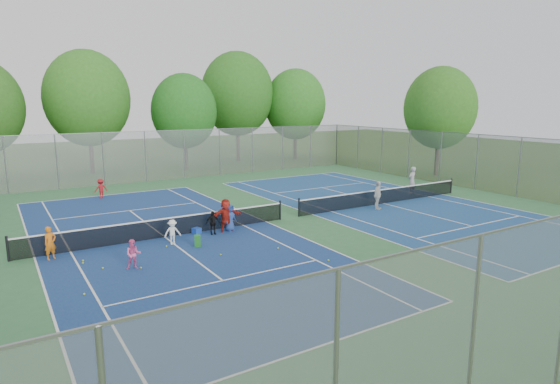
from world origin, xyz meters
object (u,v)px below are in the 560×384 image
(ball_crate, at_px, (197,231))
(instructor, at_px, (412,180))
(net_left, at_px, (165,228))
(ball_hopper, at_px, (198,241))
(net_right, at_px, (384,197))

(ball_crate, distance_m, instructor, 16.45)
(net_left, xyz_separation_m, instructor, (17.86, 1.28, 0.49))
(ball_crate, height_order, ball_hopper, ball_hopper)
(ball_crate, distance_m, ball_hopper, 2.03)
(ball_hopper, bearing_deg, ball_crate, 69.31)
(net_right, relative_size, ball_crate, 36.67)
(ball_hopper, relative_size, instructor, 0.28)
(net_left, distance_m, ball_crate, 1.54)
(net_right, xyz_separation_m, ball_crate, (-12.51, -0.23, -0.30))
(ball_hopper, bearing_deg, net_right, 9.16)
(net_left, bearing_deg, ball_hopper, -69.98)
(net_right, distance_m, ball_crate, 12.51)
(net_left, height_order, ball_hopper, net_left)
(net_left, height_order, net_right, same)
(ball_hopper, bearing_deg, instructor, 11.31)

